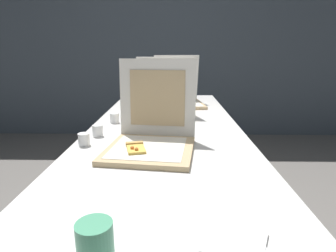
{
  "coord_description": "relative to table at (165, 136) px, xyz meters",
  "views": [
    {
      "loc": [
        0.04,
        -0.87,
        1.15
      ],
      "look_at": [
        0.02,
        0.47,
        0.79
      ],
      "focal_mm": 30.03,
      "sensor_mm": 36.0,
      "label": 1
    }
  ],
  "objects": [
    {
      "name": "wall_back",
      "position": [
        0.0,
        2.32,
        0.62
      ],
      "size": [
        10.0,
        0.1,
        2.6
      ],
      "primitive_type": "cube",
      "color": "#4C5660",
      "rests_on": "ground"
    },
    {
      "name": "table",
      "position": [
        0.0,
        0.0,
        0.0
      ],
      "size": [
        0.85,
        2.34,
        0.73
      ],
      "color": "silver",
      "rests_on": "ground"
    },
    {
      "name": "pizza_box_front",
      "position": [
        -0.05,
        -0.35,
        0.1
      ],
      "size": [
        0.41,
        0.43,
        0.39
      ],
      "rotation": [
        0.0,
        0.0,
        -0.13
      ],
      "color": "tan",
      "rests_on": "table"
    },
    {
      "name": "pizza_box_middle",
      "position": [
        -0.01,
        0.22,
        0.1
      ],
      "size": [
        0.38,
        0.39,
        0.38
      ],
      "rotation": [
        0.0,
        0.0,
        -0.05
      ],
      "color": "tan",
      "rests_on": "table"
    },
    {
      "name": "pizza_box_back",
      "position": [
        0.09,
        0.69,
        0.1
      ],
      "size": [
        0.41,
        0.42,
        0.38
      ],
      "rotation": [
        0.0,
        0.0,
        0.15
      ],
      "color": "tan",
      "rests_on": "table"
    },
    {
      "name": "cup_white_near_left",
      "position": [
        -0.36,
        -0.3,
        0.07
      ],
      "size": [
        0.05,
        0.05,
        0.06
      ],
      "primitive_type": "cylinder",
      "color": "white",
      "rests_on": "table"
    },
    {
      "name": "cup_white_near_center",
      "position": [
        -0.34,
        -0.16,
        0.07
      ],
      "size": [
        0.05,
        0.05,
        0.06
      ],
      "primitive_type": "cylinder",
      "color": "white",
      "rests_on": "table"
    },
    {
      "name": "cup_white_far",
      "position": [
        -0.23,
        0.4,
        0.07
      ],
      "size": [
        0.05,
        0.05,
        0.06
      ],
      "primitive_type": "cylinder",
      "color": "white",
      "rests_on": "table"
    },
    {
      "name": "cup_white_mid",
      "position": [
        -0.31,
        0.11,
        0.07
      ],
      "size": [
        0.05,
        0.05,
        0.06
      ],
      "primitive_type": "cylinder",
      "color": "white",
      "rests_on": "table"
    },
    {
      "name": "cup_printed_front",
      "position": [
        -0.11,
        -1.03,
        0.09
      ],
      "size": [
        0.08,
        0.08,
        0.09
      ],
      "primitive_type": "cylinder",
      "color": "#4C9E75",
      "rests_on": "table"
    },
    {
      "name": "napkin_pile",
      "position": [
        0.19,
        -0.97,
        0.05
      ],
      "size": [
        0.17,
        0.17,
        0.01
      ],
      "color": "white",
      "rests_on": "table"
    }
  ]
}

